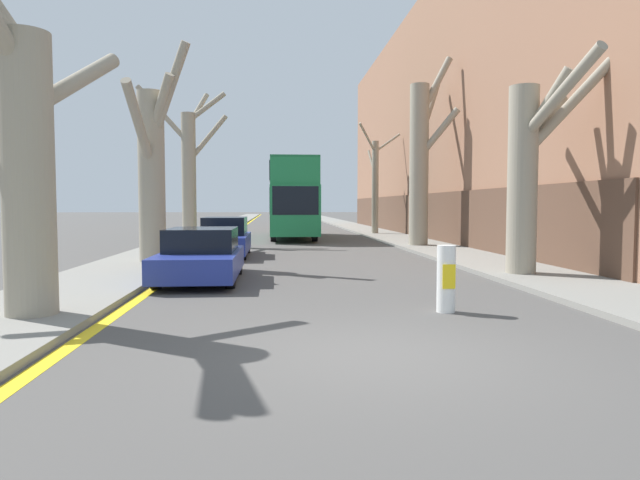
{
  "coord_description": "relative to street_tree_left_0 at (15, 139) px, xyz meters",
  "views": [
    {
      "loc": [
        -1.27,
        -6.97,
        1.87
      ],
      "look_at": [
        0.93,
        20.39,
        0.2
      ],
      "focal_mm": 32.0,
      "sensor_mm": 36.0,
      "label": 1
    }
  ],
  "objects": [
    {
      "name": "ground_plane",
      "position": [
        5.34,
        -2.46,
        -2.92
      ],
      "size": [
        300.0,
        300.0,
        0.0
      ],
      "primitive_type": "plane",
      "color": "#4C4947"
    },
    {
      "name": "sidewalk_left",
      "position": [
        -0.19,
        47.54,
        -2.86
      ],
      "size": [
        2.73,
        120.0,
        0.12
      ],
      "primitive_type": "cube",
      "color": "gray",
      "rests_on": "ground"
    },
    {
      "name": "sidewalk_right",
      "position": [
        10.87,
        47.54,
        -2.86
      ],
      "size": [
        2.73,
        120.0,
        0.12
      ],
      "primitive_type": "cube",
      "color": "gray",
      "rests_on": "ground"
    },
    {
      "name": "building_facade_right",
      "position": [
        17.22,
        24.23,
        3.82
      ],
      "size": [
        10.08,
        43.8,
        13.5
      ],
      "color": "#93664C",
      "rests_on": "ground"
    },
    {
      "name": "kerb_line_stripe",
      "position": [
        1.36,
        47.54,
        -2.91
      ],
      "size": [
        0.24,
        120.0,
        0.01
      ],
      "primitive_type": "cube",
      "color": "yellow",
      "rests_on": "ground"
    },
    {
      "name": "street_tree_left_0",
      "position": [
        0.0,
        0.0,
        0.0
      ],
      "size": [
        4.06,
        3.48,
        6.95
      ],
      "color": "gray",
      "rests_on": "ground"
    },
    {
      "name": "street_tree_left_1",
      "position": [
        0.3,
        8.75,
        0.12
      ],
      "size": [
        1.84,
        2.76,
        6.77
      ],
      "color": "gray",
      "rests_on": "ground"
    },
    {
      "name": "street_tree_left_2",
      "position": [
        0.16,
        17.48,
        0.62
      ],
      "size": [
        4.14,
        1.23,
        7.37
      ],
      "color": "gray",
      "rests_on": "ground"
    },
    {
      "name": "street_tree_right_0",
      "position": [
        10.59,
        4.73,
        -0.01
      ],
      "size": [
        2.89,
        4.63,
        6.08
      ],
      "color": "gray",
      "rests_on": "ground"
    },
    {
      "name": "street_tree_right_1",
      "position": [
        10.54,
        15.41,
        1.0
      ],
      "size": [
        2.01,
        3.09,
        8.36
      ],
      "color": "gray",
      "rests_on": "ground"
    },
    {
      "name": "street_tree_right_2",
      "position": [
        10.41,
        26.07,
        0.32
      ],
      "size": [
        2.89,
        2.36,
        6.91
      ],
      "color": "gray",
      "rests_on": "ground"
    },
    {
      "name": "double_decker_bus",
      "position": [
        5.1,
        23.25,
        -0.47
      ],
      "size": [
        2.5,
        10.66,
        4.3
      ],
      "color": "#1E7F47",
      "rests_on": "ground"
    },
    {
      "name": "parked_car_0",
      "position": [
        2.26,
        4.87,
        -2.3
      ],
      "size": [
        1.87,
        4.44,
        1.3
      ],
      "color": "navy",
      "rests_on": "ground"
    },
    {
      "name": "parked_car_1",
      "position": [
        2.26,
        11.67,
        -2.24
      ],
      "size": [
        1.72,
        4.6,
        1.44
      ],
      "color": "navy",
      "rests_on": "ground"
    },
    {
      "name": "traffic_bollard",
      "position": [
        7.07,
        0.28,
        -2.33
      ],
      "size": [
        0.32,
        0.34,
        1.18
      ],
      "color": "white",
      "rests_on": "ground"
    }
  ]
}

